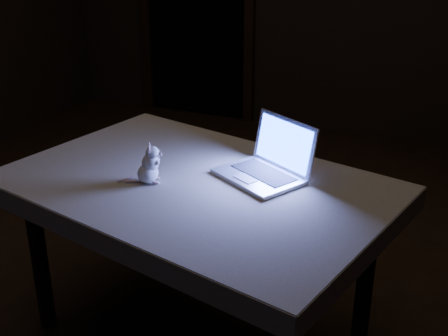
% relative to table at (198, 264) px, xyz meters
% --- Properties ---
extents(floor, '(5.00, 5.00, 0.00)m').
position_rel_table_xyz_m(floor, '(-0.20, 0.29, -0.37)').
color(floor, black).
rests_on(floor, ground).
extents(table, '(1.56, 1.20, 0.74)m').
position_rel_table_xyz_m(table, '(0.00, 0.00, 0.00)').
color(table, black).
rests_on(table, floor).
extents(tablecloth, '(1.72, 1.43, 0.09)m').
position_rel_table_xyz_m(tablecloth, '(-0.03, 0.02, 0.33)').
color(tablecloth, '#C0B79E').
rests_on(tablecloth, table).
extents(laptop, '(0.42, 0.41, 0.22)m').
position_rel_table_xyz_m(laptop, '(0.22, 0.12, 0.49)').
color(laptop, silver).
rests_on(laptop, tablecloth).
extents(plush_mouse, '(0.15, 0.15, 0.16)m').
position_rel_table_xyz_m(plush_mouse, '(-0.17, -0.08, 0.46)').
color(plush_mouse, silver).
rests_on(plush_mouse, tablecloth).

